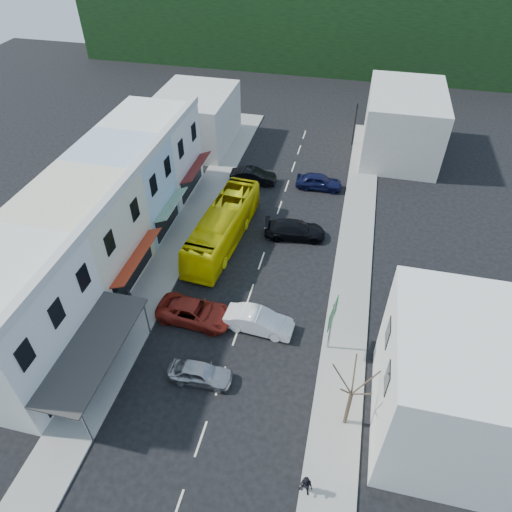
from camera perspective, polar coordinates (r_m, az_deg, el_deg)
The scene contains 20 objects.
ground at distance 32.74m, azimuth -2.43°, elevation -9.64°, with size 120.00×120.00×0.00m, color black.
sidewalk_left at distance 41.41m, azimuth -8.89°, elevation 2.84°, with size 3.00×52.00×0.15m, color gray.
sidewalk_right at distance 39.15m, azimuth 12.11°, elevation -0.26°, with size 3.00×52.00×0.15m, color gray.
shopfront_row at distance 37.66m, azimuth -19.26°, elevation 3.94°, with size 8.25×30.00×8.00m.
right_building at distance 27.58m, azimuth 24.05°, elevation -14.73°, with size 8.00×9.00×8.00m, color white.
distant_block_left at distance 55.01m, azimuth -7.52°, elevation 16.64°, with size 8.00×10.00×6.00m, color #B7B2A8.
distant_block_right at distance 54.71m, azimuth 17.87°, elevation 15.50°, with size 8.00×12.00×7.00m, color #B7B2A8.
hillside at distance 87.37m, azimuth 9.00°, elevation 28.17°, with size 80.00×26.00×14.00m.
bus at distance 39.26m, azimuth -4.16°, elevation 3.60°, with size 2.50×11.60×3.10m, color yellow.
car_silver at distance 30.06m, azimuth -6.98°, elevation -14.33°, with size 1.80×4.40×1.40m, color #A2A2A6.
car_white at distance 32.46m, azimuth 0.35°, elevation -8.27°, with size 1.80×4.40×1.40m, color silver.
car_red at distance 33.34m, azimuth -7.63°, elevation -7.04°, with size 1.90×4.60×1.40m, color maroon.
car_black_near at distance 40.35m, azimuth 4.89°, elevation 3.21°, with size 1.84×4.50×1.40m, color black.
car_navy_mid at distance 47.22m, azimuth 7.87°, elevation 9.11°, with size 1.80×4.40×1.40m, color black.
car_black_far at distance 47.70m, azimuth -0.36°, elevation 9.87°, with size 1.80×4.40×1.40m, color black.
pedestrian_left at distance 35.04m, azimuth -15.54°, elevation -4.85°, with size 0.60×0.40×1.70m, color black.
pedestrian_right at distance 26.33m, azimuth 6.27°, elevation -26.63°, with size 0.70×0.44×1.70m, color black.
direction_sign at distance 30.56m, azimuth 9.34°, elevation -8.77°, with size 0.57×2.00×4.44m, color #0E5325, non-canonical shape.
street_tree at distance 26.72m, azimuth 11.84°, elevation -16.53°, with size 2.12×2.12×6.18m, color #3C3024, non-canonical shape.
traffic_signal at distance 55.46m, azimuth 12.23°, elevation 15.73°, with size 0.64×1.06×5.01m, color black, non-canonical shape.
Camera 1 is at (6.07, -19.97, 25.22)m, focal length 32.00 mm.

